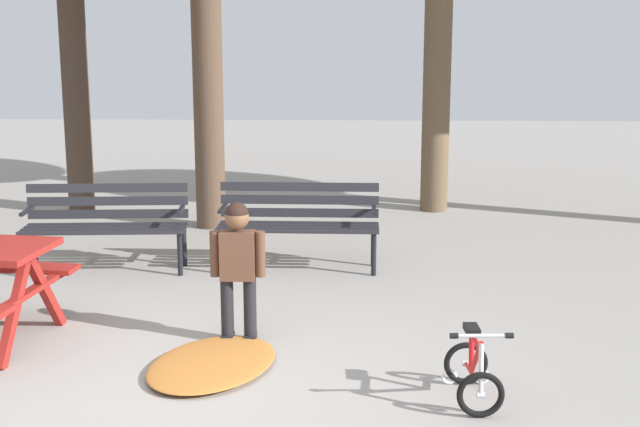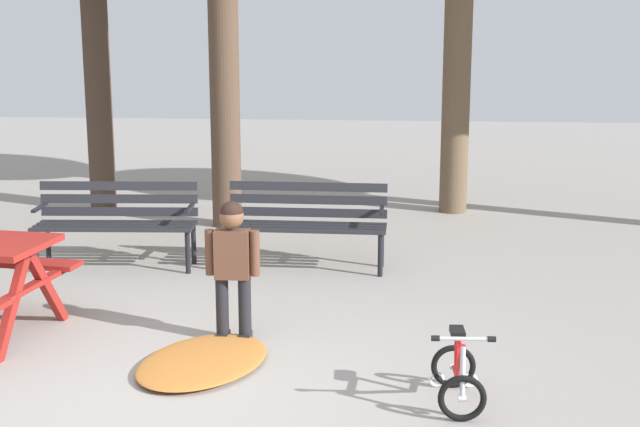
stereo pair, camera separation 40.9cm
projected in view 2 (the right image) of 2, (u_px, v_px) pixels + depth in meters
name	position (u px, v px, depth m)	size (l,w,h in m)	color
ground	(153.00, 400.00, 5.68)	(36.00, 36.00, 0.00)	gray
park_bench_far_left	(117.00, 217.00, 8.79)	(1.63, 0.57, 0.85)	#232328
park_bench_left	(307.00, 218.00, 8.75)	(1.61, 0.48, 0.85)	#232328
child_standing	(233.00, 259.00, 6.64)	(0.42, 0.19, 1.10)	black
kids_bicycle	(458.00, 374.00, 5.59)	(0.39, 0.57, 0.54)	black
leaf_pile	(203.00, 361.00, 6.26)	(1.18, 0.82, 0.07)	#B26B2D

